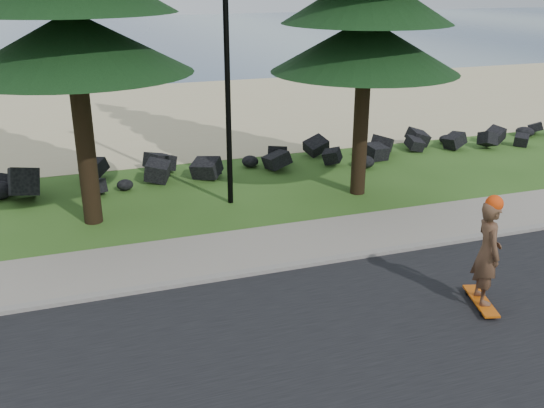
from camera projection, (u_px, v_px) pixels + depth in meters
name	position (u px, v px, depth m)	size (l,w,h in m)	color
ground	(269.00, 252.00, 13.14)	(160.00, 160.00, 0.00)	#2C5119
road	(364.00, 372.00, 9.16)	(160.00, 7.00, 0.02)	black
kerb	(283.00, 268.00, 12.32)	(160.00, 0.20, 0.10)	gray
sidewalk	(266.00, 246.00, 13.30)	(160.00, 2.00, 0.08)	gray
beach_sand	(162.00, 114.00, 25.96)	(160.00, 15.00, 0.01)	#C5B583
ocean	(100.00, 36.00, 58.22)	(160.00, 58.00, 0.01)	#3F5979
seawall_boulders	(210.00, 175.00, 18.09)	(60.00, 2.40, 1.10)	black
lamp_post	(226.00, 41.00, 14.49)	(0.25, 0.14, 8.14)	black
skateboarder	(487.00, 253.00, 10.62)	(0.63, 1.17, 2.12)	#BF500B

